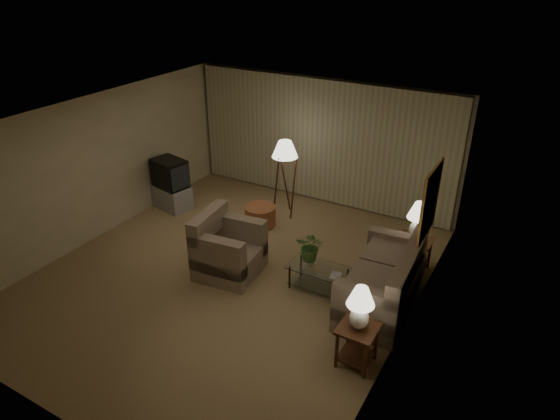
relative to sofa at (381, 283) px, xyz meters
The scene contains 16 objects.
ground 2.57m from the sofa, 169.89° to the right, with size 7.00×7.00×0.00m, color tan.
room_shell 3.00m from the sofa, 156.78° to the left, with size 6.04×7.02×2.72m.
sofa is the anchor object (origin of this frame).
armchair 2.58m from the sofa, behind, with size 1.25×1.21×0.87m.
side_table_near 1.36m from the sofa, 83.66° to the right, with size 0.50×0.50×0.60m.
side_table_far 1.26m from the sofa, 83.16° to the left, with size 0.56×0.47×0.60m.
table_lamp_near 1.47m from the sofa, 83.66° to the right, with size 0.36×0.36×0.63m.
table_lamp_far 1.39m from the sofa, 83.16° to the left, with size 0.40×0.40×0.68m.
coffee_table 1.03m from the sofa, behind, with size 0.99×0.54×0.41m.
tv_cabinet 5.15m from the sofa, 168.60° to the left, with size 0.89×0.66×0.50m, color #A4A4A6.
crt_tv 5.17m from the sofa, 168.60° to the left, with size 0.79×0.64×0.60m, color black.
floor_lamp 3.44m from the sofa, 145.08° to the left, with size 0.53×0.53×1.62m.
ottoman 3.25m from the sofa, 156.72° to the left, with size 0.62×0.62×0.41m, color #B56B3D.
vase 1.17m from the sofa, behind, with size 0.15×0.15×0.16m, color white.
flowers 1.24m from the sofa, behind, with size 0.45×0.39×0.50m, color #4E7F38.
book 0.79m from the sofa, 165.34° to the right, with size 0.16×0.22×0.02m, color olive.
Camera 1 is at (4.28, -5.79, 4.90)m, focal length 32.00 mm.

